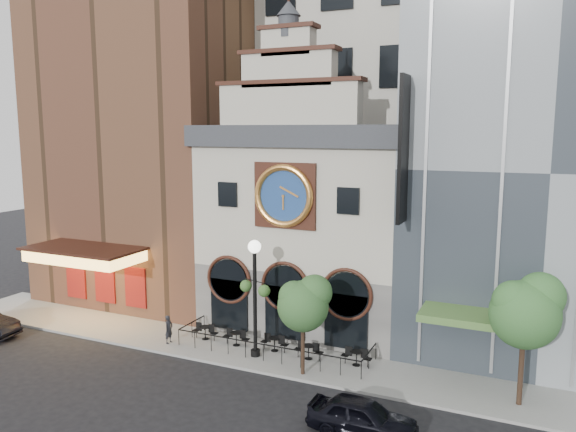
% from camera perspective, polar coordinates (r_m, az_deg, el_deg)
% --- Properties ---
extents(ground, '(120.00, 120.00, 0.00)m').
position_cam_1_polar(ground, '(29.36, -3.62, -15.58)').
color(ground, black).
rests_on(ground, ground).
extents(sidewalk, '(44.00, 5.00, 0.15)m').
position_cam_1_polar(sidewalk, '(31.38, -1.41, -13.76)').
color(sidewalk, gray).
rests_on(sidewalk, ground).
extents(clock_building, '(12.60, 8.78, 18.65)m').
position_cam_1_polar(clock_building, '(34.28, 2.41, -0.32)').
color(clock_building, '#605E5B').
rests_on(clock_building, ground).
extents(theater_building, '(14.00, 15.60, 25.00)m').
position_cam_1_polar(theater_building, '(42.22, -13.20, 9.23)').
color(theater_building, brown).
rests_on(theater_building, ground).
extents(retail_building, '(14.00, 14.40, 20.00)m').
position_cam_1_polar(retail_building, '(33.63, 25.01, 4.62)').
color(retail_building, gray).
rests_on(retail_building, ground).
extents(office_tower, '(20.00, 16.00, 40.00)m').
position_cam_1_polar(office_tower, '(46.06, 8.52, 18.55)').
color(office_tower, beige).
rests_on(office_tower, ground).
extents(cafe_railing, '(10.60, 2.60, 0.90)m').
position_cam_1_polar(cafe_railing, '(31.18, -1.42, -12.87)').
color(cafe_railing, black).
rests_on(cafe_railing, sidewalk).
extents(bistro_0, '(1.58, 0.68, 0.90)m').
position_cam_1_polar(bistro_0, '(33.26, -8.41, -11.53)').
color(bistro_0, black).
rests_on(bistro_0, sidewalk).
extents(bistro_1, '(1.58, 0.68, 0.90)m').
position_cam_1_polar(bistro_1, '(32.16, -5.28, -12.19)').
color(bistro_1, black).
rests_on(bistro_1, sidewalk).
extents(bistro_2, '(1.58, 0.68, 0.90)m').
position_cam_1_polar(bistro_2, '(31.30, -1.38, -12.76)').
color(bistro_2, black).
rests_on(bistro_2, sidewalk).
extents(bistro_3, '(1.58, 0.68, 0.90)m').
position_cam_1_polar(bistro_3, '(30.30, 2.10, -13.51)').
color(bistro_3, black).
rests_on(bistro_3, sidewalk).
extents(bistro_4, '(1.58, 0.68, 0.90)m').
position_cam_1_polar(bistro_4, '(29.74, 6.97, -14.01)').
color(bistro_4, black).
rests_on(bistro_4, sidewalk).
extents(car_right, '(4.47, 1.85, 1.51)m').
position_cam_1_polar(car_right, '(23.95, 7.56, -19.58)').
color(car_right, black).
rests_on(car_right, ground).
extents(pedestrian, '(0.39, 0.59, 1.61)m').
position_cam_1_polar(pedestrian, '(32.96, -12.01, -11.19)').
color(pedestrian, black).
rests_on(pedestrian, sidewalk).
extents(lamppost, '(1.94, 1.07, 6.29)m').
position_cam_1_polar(lamppost, '(29.62, -3.39, -7.03)').
color(lamppost, black).
rests_on(lamppost, sidewalk).
extents(tree_left, '(2.60, 2.51, 5.02)m').
position_cam_1_polar(tree_left, '(27.52, 1.65, -8.72)').
color(tree_left, '#382619').
rests_on(tree_left, sidewalk).
extents(tree_right, '(3.08, 2.97, 5.94)m').
position_cam_1_polar(tree_right, '(26.40, 23.06, -8.67)').
color(tree_right, '#382619').
rests_on(tree_right, sidewalk).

